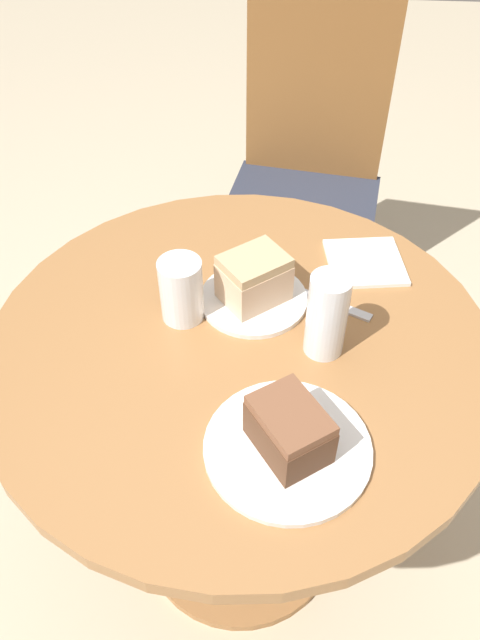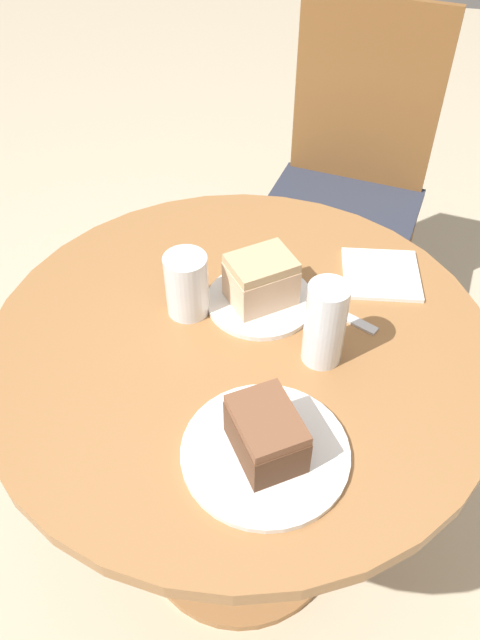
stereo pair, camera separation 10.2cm
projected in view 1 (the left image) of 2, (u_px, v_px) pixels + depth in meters
The scene contains 11 objects.
ground_plane at pixel (240, 533), 1.55m from camera, with size 8.00×8.00×0.00m, color beige.
table at pixel (240, 404), 1.18m from camera, with size 0.86×0.86×0.71m.
chair at pixel (305, 180), 1.78m from camera, with size 0.48×0.46×0.97m.
plate_near at pixel (253, 299), 1.11m from camera, with size 0.19×0.19×0.01m.
plate_far at pixel (287, 448), 0.89m from camera, with size 0.24×0.24×0.01m.
cake_slice_near at pixel (254, 278), 1.08m from camera, with size 0.14×0.14×0.09m.
cake_slice_far at pixel (289, 429), 0.86m from camera, with size 0.13×0.14×0.08m.
glass_lemonade at pixel (326, 320), 0.99m from camera, with size 0.07×0.07×0.15m.
glass_water at pixel (182, 293), 1.05m from camera, with size 0.07×0.07×0.12m.
napkin_stack at pixel (365, 262), 1.19m from camera, with size 0.16×0.16×0.01m.
fork at pixel (323, 300), 1.11m from camera, with size 0.17×0.10×0.00m.
Camera 1 is at (0.06, -0.73, 1.47)m, focal length 35.00 mm.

